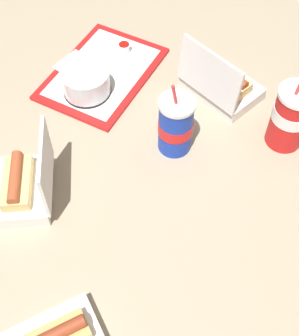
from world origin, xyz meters
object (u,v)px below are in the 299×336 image
object	(u,v)px
cake_container	(86,83)
soda_cup_left	(291,116)
plastic_fork	(128,61)
soda_cup_right	(176,125)
food_tray	(103,73)
ketchup_cup	(124,47)
clamshell_hotdog_front	(221,83)
clamshell_hotdog_corner	(23,186)

from	to	relation	value
cake_container	soda_cup_left	xyz separation A→B (m)	(0.03, 0.56, 0.05)
plastic_fork	soda_cup_right	world-z (taller)	soda_cup_right
food_tray	soda_cup_right	size ratio (longest dim) A/B	1.85
cake_container	soda_cup_right	size ratio (longest dim) A/B	0.60
ketchup_cup	plastic_fork	xyz separation A→B (m)	(0.04, 0.02, -0.01)
cake_container	soda_cup_right	distance (m)	0.31
soda_cup_right	soda_cup_left	world-z (taller)	soda_cup_left
soda_cup_right	soda_cup_left	xyz separation A→B (m)	(-0.09, 0.28, 0.01)
soda_cup_right	soda_cup_left	size ratio (longest dim) A/B	0.95
clamshell_hotdog_front	clamshell_hotdog_corner	bearing A→B (deg)	-41.36
plastic_fork	food_tray	bearing A→B (deg)	-27.12
food_tray	cake_container	distance (m)	0.10
cake_container	soda_cup_right	world-z (taller)	soda_cup_right
food_tray	soda_cup_left	size ratio (longest dim) A/B	1.76
food_tray	plastic_fork	distance (m)	0.09
clamshell_hotdog_corner	soda_cup_left	distance (m)	0.68
soda_cup_right	soda_cup_left	distance (m)	0.29
clamshell_hotdog_corner	clamshell_hotdog_front	distance (m)	0.61
cake_container	soda_cup_left	bearing A→B (deg)	87.03
clamshell_hotdog_front	food_tray	bearing A→B (deg)	-88.38
ketchup_cup	soda_cup_right	bearing A→B (deg)	35.95
clamshell_hotdog_front	soda_cup_right	bearing A→B (deg)	-20.98
ketchup_cup	clamshell_hotdog_front	size ratio (longest dim) A/B	0.16
soda_cup_right	clamshell_hotdog_corner	bearing A→B (deg)	-53.11
food_tray	clamshell_hotdog_front	world-z (taller)	clamshell_hotdog_front
food_tray	cake_container	size ratio (longest dim) A/B	3.09
clamshell_hotdog_corner	clamshell_hotdog_front	xyz separation A→B (m)	(-0.46, 0.40, -0.00)
plastic_fork	ketchup_cup	bearing A→B (deg)	-133.78
food_tray	plastic_fork	xyz separation A→B (m)	(-0.06, 0.06, 0.01)
cake_container	soda_cup_right	bearing A→B (deg)	66.86
ketchup_cup	soda_cup_left	xyz separation A→B (m)	(0.22, 0.50, 0.07)
cake_container	clamshell_hotdog_corner	size ratio (longest dim) A/B	0.61
plastic_fork	clamshell_hotdog_corner	bearing A→B (deg)	5.76
clamshell_hotdog_corner	soda_cup_right	bearing A→B (deg)	126.89
clamshell_hotdog_corner	clamshell_hotdog_front	size ratio (longest dim) A/B	0.88
food_tray	soda_cup_left	bearing A→B (deg)	77.80
cake_container	ketchup_cup	world-z (taller)	cake_container
plastic_fork	clamshell_hotdog_corner	xyz separation A→B (m)	(0.51, -0.12, 0.03)
plastic_fork	soda_cup_right	bearing A→B (deg)	55.85
plastic_fork	clamshell_hotdog_front	bearing A→B (deg)	98.79
cake_container	clamshell_hotdog_front	bearing A→B (deg)	105.06
ketchup_cup	plastic_fork	size ratio (longest dim) A/B	0.36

